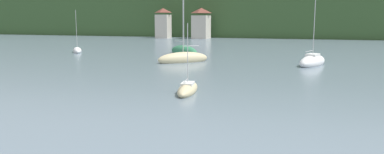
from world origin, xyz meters
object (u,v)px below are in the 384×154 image
sailboat_far_5 (183,59)px  sailboat_far_4 (77,51)px  shore_building_westcentral (201,24)px  sailboat_mid_3 (188,89)px  sailboat_far_0 (312,62)px  shore_building_west (163,24)px  sailboat_far_2 (184,51)px

sailboat_far_5 → sailboat_far_4: bearing=-67.0°
sailboat_far_4 → sailboat_far_5: (20.13, -7.55, 0.14)m
shore_building_westcentral → sailboat_far_5: sailboat_far_5 is taller
sailboat_mid_3 → sailboat_far_0: bearing=-31.3°
shore_building_west → sailboat_far_5: bearing=-65.3°
shore_building_westcentral → sailboat_far_2: (10.53, -44.19, -3.49)m
sailboat_far_0 → sailboat_far_5: sailboat_far_5 is taller
shore_building_west → shore_building_westcentral: (10.55, 0.80, 0.00)m
sailboat_far_0 → sailboat_far_5: (-14.79, -1.72, -0.00)m
shore_building_westcentral → sailboat_far_2: 45.56m
sailboat_mid_3 → sailboat_far_4: sailboat_far_4 is taller
shore_building_westcentral → sailboat_far_2: size_ratio=0.89×
shore_building_west → sailboat_far_4: 45.69m
shore_building_westcentral → sailboat_far_4: bearing=-97.9°
shore_building_westcentral → sailboat_far_5: bearing=-75.6°
sailboat_far_0 → sailboat_far_2: 19.62m
sailboat_far_2 → sailboat_far_5: 10.04m
sailboat_far_4 → sailboat_far_5: bearing=33.0°
sailboat_far_2 → sailboat_far_5: bearing=-29.4°
sailboat_far_2 → sailboat_far_5: sailboat_far_5 is taller
shore_building_west → shore_building_westcentral: shore_building_westcentral is taller
shore_building_westcentral → sailboat_mid_3: shore_building_westcentral is taller
sailboat_far_4 → sailboat_far_0: bearing=44.1°
sailboat_far_4 → shore_building_westcentral: bearing=135.7°
shore_building_west → shore_building_westcentral: 10.58m
shore_building_west → sailboat_mid_3: size_ratio=1.58×
shore_building_west → sailboat_far_4: shore_building_west is taller
shore_building_westcentral → sailboat_mid_3: size_ratio=1.58×
shore_building_westcentral → sailboat_far_5: size_ratio=0.79×
shore_building_westcentral → sailboat_far_4: (-6.38, -46.14, -3.66)m
sailboat_far_0 → sailboat_far_4: (-34.92, 5.82, -0.14)m
sailboat_far_0 → sailboat_far_2: size_ratio=0.94×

